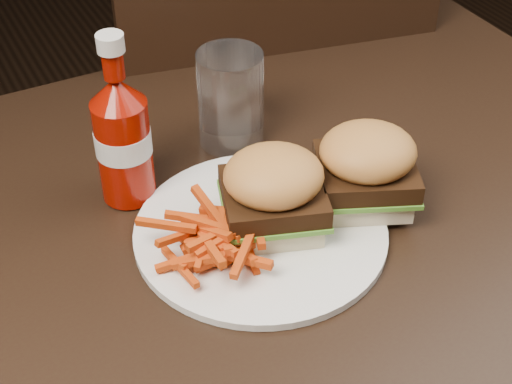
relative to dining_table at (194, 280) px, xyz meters
name	(u,v)px	position (x,y,z in m)	size (l,w,h in m)	color
dining_table	(194,280)	(0.00, 0.00, 0.00)	(1.20, 0.80, 0.04)	black
chair_far	(243,146)	(0.33, 0.56, -0.30)	(0.48, 0.48, 0.05)	black
plate	(261,232)	(0.08, 0.01, 0.03)	(0.26, 0.26, 0.01)	white
sandwich_half_a	(273,216)	(0.09, 0.01, 0.04)	(0.09, 0.08, 0.02)	beige
sandwich_half_b	(364,192)	(0.20, 0.00, 0.04)	(0.09, 0.08, 0.02)	beige
fries_pile	(212,235)	(0.02, 0.00, 0.05)	(0.10, 0.10, 0.04)	#B64B15
ketchup_bottle	(124,150)	(-0.02, 0.13, 0.08)	(0.06, 0.06, 0.12)	#840D02
tumbler	(231,100)	(0.13, 0.17, 0.08)	(0.08, 0.08, 0.12)	white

